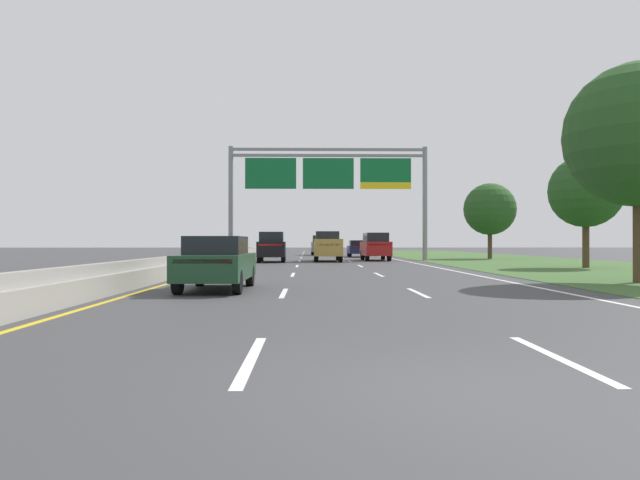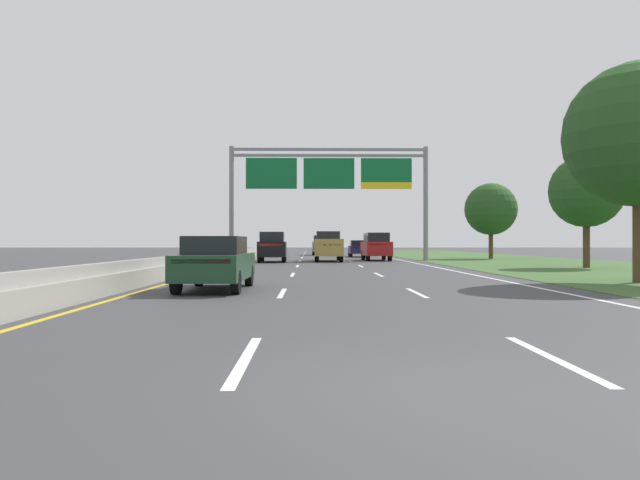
{
  "view_description": "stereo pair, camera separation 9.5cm",
  "coord_description": "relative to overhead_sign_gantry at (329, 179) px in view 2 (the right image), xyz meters",
  "views": [
    {
      "loc": [
        -1.16,
        -5.46,
        1.4
      ],
      "look_at": [
        -0.62,
        22.79,
        1.5
      ],
      "focal_mm": 32.64,
      "sensor_mm": 36.0,
      "label": 1
    },
    {
      "loc": [
        -1.06,
        -5.47,
        1.4
      ],
      "look_at": [
        -0.62,
        22.79,
        1.5
      ],
      "focal_mm": 32.64,
      "sensor_mm": 36.0,
      "label": 2
    }
  ],
  "objects": [
    {
      "name": "lane_striping",
      "position": [
        -0.3,
        -3.79,
        -6.17
      ],
      "size": [
        11.96,
        106.0,
        0.01
      ],
      "color": "white",
      "rests_on": "ground"
    },
    {
      "name": "roadside_tree_mid",
      "position": [
        13.51,
        -12.7,
        -2.02
      ],
      "size": [
        3.92,
        3.92,
        6.13
      ],
      "color": "#4C3823",
      "rests_on": "ground"
    },
    {
      "name": "median_barrier_concrete",
      "position": [
        -6.9,
        -3.33,
        -5.82
      ],
      "size": [
        0.6,
        110.0,
        0.85
      ],
      "color": "#99968E",
      "rests_on": "ground"
    },
    {
      "name": "overhead_sign_gantry",
      "position": [
        0.0,
        0.0,
        0.0
      ],
      "size": [
        15.06,
        0.42,
        8.64
      ],
      "color": "gray",
      "rests_on": "ground"
    },
    {
      "name": "car_black_left_lane_suv",
      "position": [
        -4.08,
        -2.68,
        -5.07
      ],
      "size": [
        2.01,
        4.75,
        2.11
      ],
      "rotation": [
        0.0,
        0.0,
        1.6
      ],
      "color": "black",
      "rests_on": "ground"
    },
    {
      "name": "car_navy_right_lane_sedan",
      "position": [
        3.17,
        11.05,
        -5.35
      ],
      "size": [
        1.87,
        4.42,
        1.57
      ],
      "rotation": [
        0.0,
        0.0,
        1.56
      ],
      "color": "#161E47",
      "rests_on": "ground"
    },
    {
      "name": "car_darkgreen_left_lane_sedan",
      "position": [
        -4.16,
        -26.72,
        -5.35
      ],
      "size": [
        1.87,
        4.42,
        1.57
      ],
      "rotation": [
        0.0,
        0.0,
        1.56
      ],
      "color": "#193D23",
      "rests_on": "ground"
    },
    {
      "name": "pickup_truck_gold",
      "position": [
        -0.08,
        -1.15,
        -5.1
      ],
      "size": [
        2.02,
        5.41,
        2.2
      ],
      "rotation": [
        0.0,
        0.0,
        1.57
      ],
      "color": "#A38438",
      "rests_on": "ground"
    },
    {
      "name": "car_red_right_lane_suv",
      "position": [
        3.65,
        0.69,
        -5.07
      ],
      "size": [
        1.98,
        4.73,
        2.11
      ],
      "rotation": [
        0.0,
        0.0,
        1.59
      ],
      "color": "maroon",
      "rests_on": "ground"
    },
    {
      "name": "car_grey_centre_lane_suv",
      "position": [
        -0.24,
        18.73,
        -5.07
      ],
      "size": [
        2.0,
        4.74,
        2.11
      ],
      "rotation": [
        0.0,
        0.0,
        1.59
      ],
      "color": "slate",
      "rests_on": "ground"
    },
    {
      "name": "roadside_tree_far",
      "position": [
        13.64,
        4.35,
        -2.02
      ],
      "size": [
        4.32,
        4.32,
        6.32
      ],
      "color": "#4C3823",
      "rests_on": "ground"
    },
    {
      "name": "roadside_tree_near",
      "position": [
        9.8,
        -24.18,
        -1.11
      ],
      "size": [
        4.93,
        4.93,
        7.54
      ],
      "color": "#4C3823",
      "rests_on": "ground"
    },
    {
      "name": "grass_verge_right",
      "position": [
        13.65,
        -3.33,
        -6.16
      ],
      "size": [
        14.0,
        110.0,
        0.02
      ],
      "primitive_type": "cube",
      "color": "#3D602D",
      "rests_on": "ground"
    },
    {
      "name": "ground_plane",
      "position": [
        -0.3,
        -3.33,
        -6.17
      ],
      "size": [
        220.0,
        220.0,
        0.0
      ],
      "primitive_type": "plane",
      "color": "#3D3D3F"
    }
  ]
}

